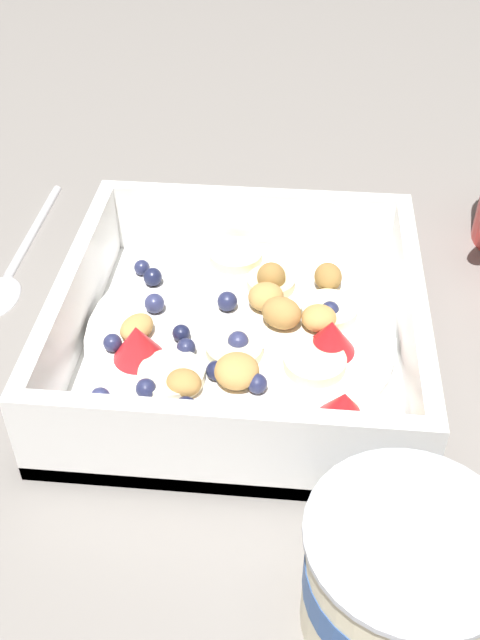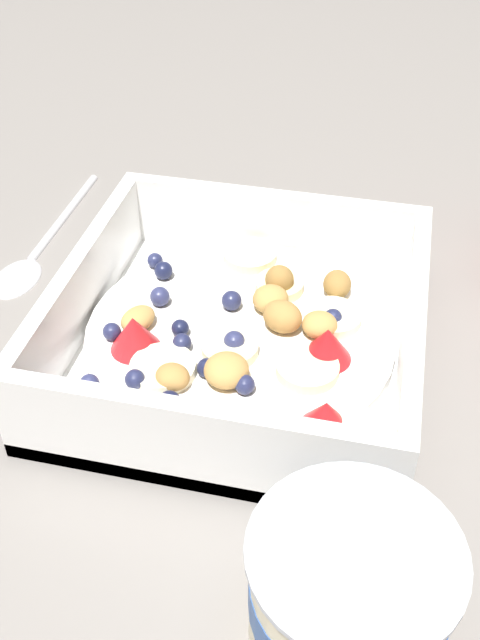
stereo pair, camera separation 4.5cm
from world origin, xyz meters
name	(u,v)px [view 1 (the left image)]	position (x,y,z in m)	size (l,w,h in m)	color
ground_plane	(226,348)	(0.00, 0.00, 0.00)	(2.40, 2.40, 0.00)	gray
fruit_bowl	(242,336)	(-0.01, 0.01, 0.02)	(0.21, 0.21, 0.06)	white
spoon	(8,271)	(0.16, -0.06, 0.00)	(0.03, 0.17, 0.01)	silver
yogurt_cup	(402,579)	(-0.09, 0.17, 0.03)	(0.09, 0.09, 0.07)	beige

